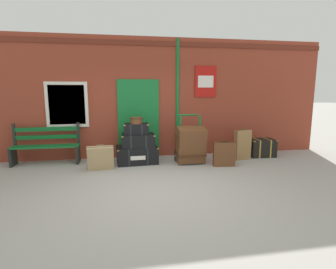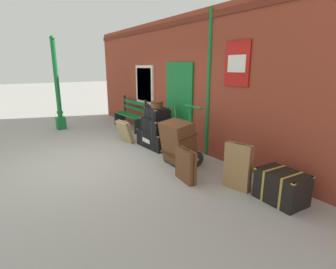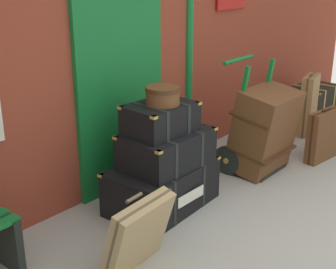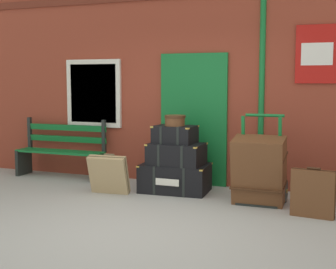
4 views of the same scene
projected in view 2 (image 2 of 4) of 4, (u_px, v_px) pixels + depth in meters
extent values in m
plane|color=#A3A099|center=(89.00, 163.00, 5.62)|extent=(60.00, 60.00, 0.00)
cube|color=brown|center=(187.00, 83.00, 6.60)|extent=(10.40, 0.30, 3.20)
cube|color=maroon|center=(182.00, 22.00, 6.16)|extent=(10.40, 0.03, 0.12)
cube|color=#146B2D|center=(179.00, 104.00, 6.72)|extent=(1.10, 0.05, 2.10)
cube|color=#0C401B|center=(179.00, 104.00, 6.72)|extent=(0.06, 0.02, 2.10)
cube|color=silver|center=(145.00, 85.00, 8.08)|extent=(1.04, 0.06, 1.16)
cube|color=silver|center=(144.00, 85.00, 8.07)|extent=(0.88, 0.02, 1.00)
cylinder|color=#146B2D|center=(209.00, 85.00, 5.73)|extent=(0.09, 0.09, 3.14)
cube|color=#B7140F|center=(237.00, 64.00, 4.97)|extent=(0.60, 0.02, 0.84)
cube|color=white|center=(236.00, 64.00, 4.96)|extent=(0.44, 0.01, 0.32)
cube|color=#146B2D|center=(61.00, 123.00, 8.57)|extent=(0.28, 0.28, 0.40)
cylinder|color=#146B2D|center=(56.00, 80.00, 8.22)|extent=(0.14, 0.14, 2.37)
cylinder|color=#146B2D|center=(60.00, 112.00, 8.48)|extent=(0.19, 0.19, 0.08)
sphere|color=#146B2D|center=(52.00, 38.00, 7.91)|extent=(0.16, 0.16, 0.16)
cube|color=#146B2D|center=(125.00, 116.00, 8.49)|extent=(1.60, 0.09, 0.04)
cube|color=#146B2D|center=(129.00, 115.00, 8.57)|extent=(1.60, 0.09, 0.04)
cube|color=#146B2D|center=(133.00, 115.00, 8.64)|extent=(1.60, 0.09, 0.04)
cube|color=#146B2D|center=(134.00, 109.00, 8.62)|extent=(1.60, 0.05, 0.10)
cube|color=#146B2D|center=(134.00, 102.00, 8.57)|extent=(1.60, 0.05, 0.10)
cube|color=black|center=(120.00, 118.00, 9.23)|extent=(0.06, 0.40, 0.45)
cube|color=black|center=(125.00, 103.00, 9.21)|extent=(0.06, 0.06, 0.56)
cube|color=black|center=(140.00, 126.00, 8.01)|extent=(0.06, 0.40, 0.45)
cube|color=black|center=(146.00, 109.00, 7.99)|extent=(0.06, 0.06, 0.56)
cube|color=black|center=(158.00, 139.00, 6.69)|extent=(1.03, 0.69, 0.42)
cube|color=black|center=(153.00, 137.00, 6.86)|extent=(0.07, 0.65, 0.43)
cube|color=black|center=(163.00, 140.00, 6.52)|extent=(0.07, 0.65, 0.43)
cube|color=#B79338|center=(138.00, 129.00, 6.84)|extent=(0.05, 0.05, 0.02)
cube|color=#B79338|center=(159.00, 137.00, 6.09)|extent=(0.05, 0.05, 0.02)
cube|color=#B79338|center=(157.00, 126.00, 7.19)|extent=(0.05, 0.05, 0.02)
cube|color=#B79338|center=(179.00, 133.00, 6.44)|extent=(0.05, 0.05, 0.02)
cube|color=silver|center=(146.00, 141.00, 6.50)|extent=(0.36, 0.01, 0.10)
cube|color=black|center=(157.00, 125.00, 6.55)|extent=(0.81, 0.55, 0.32)
cube|color=black|center=(154.00, 124.00, 6.70)|extent=(0.04, 0.55, 0.33)
cube|color=black|center=(161.00, 126.00, 6.41)|extent=(0.04, 0.55, 0.33)
cube|color=#B79338|center=(141.00, 118.00, 6.69)|extent=(0.05, 0.05, 0.02)
cube|color=#B79338|center=(156.00, 123.00, 6.08)|extent=(0.05, 0.05, 0.02)
cube|color=#B79338|center=(158.00, 116.00, 6.96)|extent=(0.05, 0.05, 0.02)
cube|color=#B79338|center=(174.00, 120.00, 6.34)|extent=(0.05, 0.05, 0.02)
cube|color=black|center=(158.00, 113.00, 6.53)|extent=(0.62, 0.47, 0.26)
cube|color=black|center=(155.00, 112.00, 6.64)|extent=(0.06, 0.45, 0.27)
cube|color=black|center=(160.00, 114.00, 6.42)|extent=(0.06, 0.45, 0.27)
cube|color=#B79338|center=(145.00, 107.00, 6.64)|extent=(0.05, 0.05, 0.02)
cube|color=#B79338|center=(156.00, 111.00, 6.17)|extent=(0.05, 0.05, 0.02)
cube|color=#B79338|center=(159.00, 106.00, 6.83)|extent=(0.05, 0.05, 0.02)
cube|color=#B79338|center=(170.00, 109.00, 6.37)|extent=(0.05, 0.05, 0.02)
cylinder|color=brown|center=(157.00, 105.00, 6.46)|extent=(0.30, 0.30, 0.16)
cylinder|color=#432715|center=(157.00, 102.00, 6.44)|extent=(0.31, 0.31, 0.04)
cube|color=black|center=(177.00, 164.00, 5.51)|extent=(0.56, 0.28, 0.03)
cube|color=#146B2D|center=(178.00, 133.00, 5.67)|extent=(0.04, 0.22, 1.19)
cube|color=#146B2D|center=(193.00, 138.00, 5.27)|extent=(0.04, 0.22, 1.19)
cylinder|color=#146B2D|center=(193.00, 107.00, 5.42)|extent=(0.54, 0.04, 0.04)
cylinder|color=black|center=(179.00, 151.00, 5.87)|extent=(0.04, 0.32, 0.32)
cylinder|color=#B79338|center=(179.00, 151.00, 5.87)|extent=(0.07, 0.06, 0.06)
cylinder|color=black|center=(197.00, 159.00, 5.35)|extent=(0.04, 0.32, 0.32)
cylinder|color=#B79338|center=(197.00, 159.00, 5.35)|extent=(0.07, 0.06, 0.06)
cube|color=brown|center=(178.00, 143.00, 5.40)|extent=(0.68, 0.58, 0.94)
cube|color=#432715|center=(178.00, 152.00, 5.45)|extent=(0.70, 0.46, 0.10)
cube|color=#432715|center=(178.00, 134.00, 5.35)|extent=(0.70, 0.46, 0.10)
cube|color=brown|center=(186.00, 165.00, 4.66)|extent=(0.54, 0.20, 0.59)
cylinder|color=#3A2112|center=(186.00, 149.00, 4.58)|extent=(0.16, 0.05, 0.03)
cube|color=#351E10|center=(186.00, 165.00, 4.66)|extent=(0.53, 0.08, 0.60)
cube|color=tan|center=(125.00, 131.00, 7.08)|extent=(0.60, 0.33, 0.59)
cylinder|color=brown|center=(125.00, 121.00, 7.02)|extent=(0.16, 0.04, 0.03)
cube|color=brown|center=(125.00, 131.00, 7.08)|extent=(0.60, 0.23, 0.57)
cube|color=olive|center=(238.00, 167.00, 4.33)|extent=(0.47, 0.24, 0.78)
cylinder|color=brown|center=(239.00, 143.00, 4.23)|extent=(0.16, 0.06, 0.03)
cube|color=brown|center=(238.00, 167.00, 4.33)|extent=(0.46, 0.12, 0.79)
cube|color=black|center=(282.00, 187.00, 3.95)|extent=(0.70, 0.52, 0.48)
cube|color=#B79338|center=(273.00, 183.00, 4.08)|extent=(0.06, 0.49, 0.49)
cube|color=#B79338|center=(291.00, 191.00, 3.83)|extent=(0.06, 0.49, 0.49)
cube|color=#B79338|center=(256.00, 169.00, 4.05)|extent=(0.05, 0.05, 0.02)
cube|color=#B79338|center=(294.00, 184.00, 3.52)|extent=(0.05, 0.05, 0.02)
cube|color=#B79338|center=(275.00, 163.00, 4.27)|extent=(0.05, 0.05, 0.02)
cube|color=#B79338|center=(313.00, 177.00, 3.74)|extent=(0.05, 0.05, 0.02)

